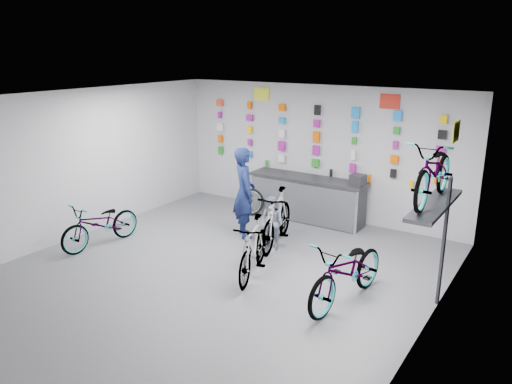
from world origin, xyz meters
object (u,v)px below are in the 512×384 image
Objects in this scene: bike_left at (101,224)px; bike_service at (277,219)px; clerk at (244,193)px; bike_right at (348,271)px; counter at (307,199)px; bike_center at (253,248)px; customer at (272,223)px.

bike_service is (2.89, 1.89, 0.11)m from bike_left.
bike_right is at bearing -165.52° from clerk.
counter is 1.44× the size of clerk.
bike_center is 1.71m from bike_right.
bike_center is at bearing -172.00° from bike_right.
customer is (0.22, -1.89, 0.04)m from counter.
clerk reaches higher than bike_service.
bike_left is (-2.67, -3.58, -0.03)m from counter.
clerk reaches higher than counter.
bike_center is at bearing 170.48° from clerk.
bike_service is at bearing -144.56° from clerk.
customer is (2.90, 1.69, 0.07)m from bike_left.
customer is at bearing 88.71° from bike_center.
clerk is (-1.20, 1.50, 0.43)m from bike_center.
bike_left is at bearing -160.91° from bike_service.
customer is at bearing -83.23° from counter.
bike_service reaches higher than bike_left.
counter is 1.77m from clerk.
counter is 1.70m from bike_service.
bike_center is 1.97m from clerk.
counter is 1.56× the size of bike_left.
bike_center is 1.45m from bike_service.
bike_right is at bearing -48.25° from bike_service.
counter is at bearing 103.64° from customer.
bike_right is 1.06× the size of bike_service.
clerk is at bearing 160.86° from bike_right.
bike_right is 2.40m from customer.
clerk is at bearing 167.60° from customer.
counter is 1.45× the size of bike_service.
bike_service reaches higher than counter.
counter is at bearing 134.71° from bike_right.
customer reaches higher than bike_center.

